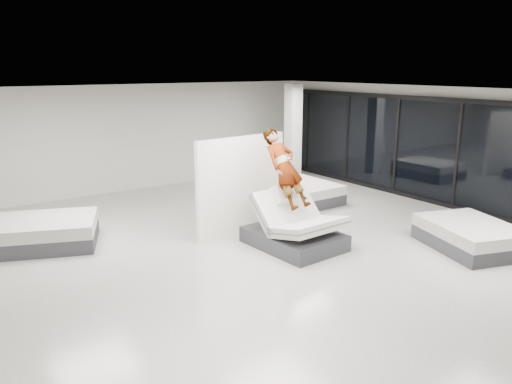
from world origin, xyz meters
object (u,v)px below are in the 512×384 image
person (285,185)px  column (293,136)px  flat_bed_right_far (302,192)px  divider_panel (242,185)px  hero_bed (295,229)px  flat_bed_left_far (43,233)px  remote (304,197)px  flat_bed_right_near (471,236)px

person → column: column is taller
person → column: bearing=46.0°
column → flat_bed_right_far: bearing=-120.3°
person → divider_panel: bearing=104.0°
hero_bed → flat_bed_left_far: bearing=144.2°
remote → flat_bed_right_far: bearing=46.9°
remote → divider_panel: (-0.59, 1.48, 0.05)m
flat_bed_left_far → column: (7.77, 1.21, 1.31)m
divider_panel → flat_bed_left_far: bearing=151.6°
remote → divider_panel: divider_panel is taller
column → flat_bed_left_far: bearing=-171.1°
remote → divider_panel: size_ratio=0.06×
hero_bed → flat_bed_right_near: bearing=-36.7°
hero_bed → person: bearing=93.1°
person → remote: 0.48m
flat_bed_right_far → flat_bed_right_near: (0.45, -4.88, 0.00)m
person → flat_bed_left_far: person is taller
hero_bed → person: 0.97m
hero_bed → flat_bed_left_far: size_ratio=0.78×
flat_bed_right_far → column: (0.95, 1.64, 1.33)m
column → person: bearing=-130.9°
hero_bed → flat_bed_left_far: (-4.33, 3.12, -0.09)m
remote → column: 5.43m
divider_panel → column: column is taller
remote → column: column is taller
flat_bed_right_near → flat_bed_right_far: bearing=95.2°
divider_panel → flat_bed_right_near: divider_panel is taller
flat_bed_right_near → column: (0.51, 6.52, 1.32)m
divider_panel → flat_bed_right_near: bearing=-53.8°
person → flat_bed_right_near: bearing=-43.6°
person → flat_bed_right_far: bearing=40.2°
remote → column: size_ratio=0.04×
divider_panel → column: 4.79m
hero_bed → flat_bed_right_far: (2.49, 2.69, -0.11)m
remote → flat_bed_left_far: (-4.55, 3.12, -0.76)m
remote → flat_bed_left_far: bearing=142.5°
flat_bed_right_near → remote: bearing=141.2°
person → flat_bed_left_far: (-4.31, 2.78, -1.00)m
flat_bed_right_near → column: column is taller
person → divider_panel: 1.21m
person → flat_bed_right_far: size_ratio=0.91×
remote → flat_bed_right_far: 3.61m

